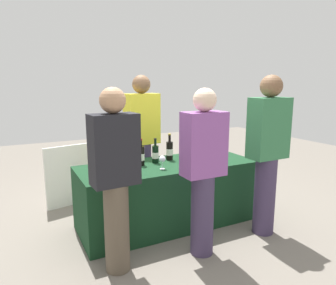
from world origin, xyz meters
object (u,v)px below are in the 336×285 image
object	(u,v)px
wine_bottle_6	(214,148)
wine_glass_1	(198,153)
wine_bottle_2	(155,154)
guest_2	(267,150)
wine_bottle_3	(170,151)
wine_bottle_4	(184,149)
wine_glass_2	(214,154)
wine_bottle_1	(141,156)
guest_0	(115,175)
wine_bottle_0	(119,156)
wine_glass_0	(162,159)
server_pouring	(142,137)
guest_1	(203,168)
wine_bottle_7	(219,146)
menu_board	(69,176)
wine_glass_3	(217,152)
wine_bottle_5	(195,148)

from	to	relation	value
wine_bottle_6	wine_glass_1	size ratio (longest dim) A/B	2.04
wine_bottle_2	wine_bottle_6	bearing A→B (deg)	-2.53
wine_glass_1	guest_2	xyz separation A→B (m)	(0.50, -0.59, 0.10)
wine_bottle_3	wine_bottle_4	distance (m)	0.23
wine_bottle_2	wine_glass_2	world-z (taller)	wine_bottle_2
wine_bottle_1	guest_0	distance (m)	0.89
wine_bottle_0	wine_bottle_6	distance (m)	1.22
wine_bottle_1	wine_bottle_6	world-z (taller)	same
wine_bottle_1	wine_glass_0	xyz separation A→B (m)	(0.14, -0.25, -0.00)
wine_bottle_6	guest_2	bearing A→B (deg)	-78.78
wine_bottle_4	wine_bottle_3	bearing A→B (deg)	-171.05
wine_bottle_4	server_pouring	distance (m)	0.59
guest_1	wine_glass_2	bearing A→B (deg)	47.23
wine_bottle_0	guest_0	size ratio (longest dim) A/B	0.19
wine_bottle_4	guest_1	size ratio (longest dim) A/B	0.19
wine_bottle_0	wine_bottle_2	xyz separation A→B (m)	(0.42, -0.08, -0.01)
wine_bottle_6	guest_0	size ratio (longest dim) A/B	0.19
wine_bottle_3	guest_2	world-z (taller)	guest_2
wine_bottle_0	wine_glass_1	distance (m)	0.91
wine_bottle_7	guest_0	bearing A→B (deg)	-154.97
wine_bottle_3	menu_board	world-z (taller)	wine_bottle_3
wine_bottle_4	wine_bottle_6	xyz separation A→B (m)	(0.36, -0.12, -0.00)
wine_bottle_6	server_pouring	size ratio (longest dim) A/B	0.17
wine_bottle_1	guest_0	bearing A→B (deg)	-126.19
wine_glass_3	menu_board	distance (m)	2.00
wine_bottle_6	guest_0	bearing A→B (deg)	-154.84
wine_bottle_6	wine_bottle_3	bearing A→B (deg)	172.02
wine_glass_2	wine_glass_3	xyz separation A→B (m)	(0.09, 0.06, 0.01)
wine_bottle_1	server_pouring	xyz separation A→B (m)	(0.24, 0.54, 0.10)
wine_bottle_3	server_pouring	xyz separation A→B (m)	(-0.16, 0.47, 0.10)
guest_1	menu_board	distance (m)	2.10
wine_bottle_0	wine_glass_1	xyz separation A→B (m)	(0.86, -0.28, -0.00)
wine_bottle_6	wine_glass_2	distance (m)	0.31
wine_glass_1	guest_2	size ratio (longest dim) A/B	0.09
wine_bottle_1	wine_glass_2	xyz separation A→B (m)	(0.80, -0.27, -0.01)
wine_glass_3	guest_1	xyz separation A→B (m)	(-0.61, -0.62, 0.03)
wine_bottle_2	wine_bottle_5	size ratio (longest dim) A/B	0.95
wine_glass_3	menu_board	bearing A→B (deg)	141.88
wine_glass_1	server_pouring	bearing A→B (deg)	118.78
wine_bottle_5	guest_0	size ratio (longest dim) A/B	0.19
wine_glass_0	guest_1	world-z (taller)	guest_1
wine_bottle_1	wine_glass_1	size ratio (longest dim) A/B	2.05
wine_bottle_0	wine_bottle_4	xyz separation A→B (m)	(0.85, 0.00, -0.00)
wine_bottle_3	wine_bottle_5	xyz separation A→B (m)	(0.37, 0.01, -0.00)
wine_bottle_5	wine_bottle_7	bearing A→B (deg)	-8.42
wine_glass_0	wine_glass_1	world-z (taller)	same
wine_bottle_2	wine_bottle_4	size ratio (longest dim) A/B	0.96
wine_bottle_1	wine_bottle_7	xyz separation A→B (m)	(1.09, 0.04, 0.00)
wine_bottle_3	server_pouring	distance (m)	0.51
wine_bottle_6	wine_glass_0	distance (m)	0.87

